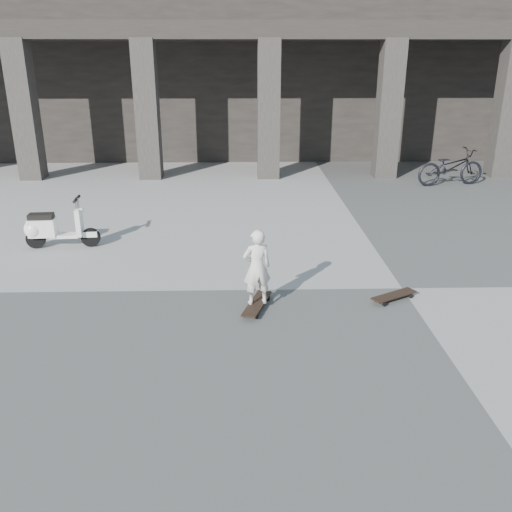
{
  "coord_description": "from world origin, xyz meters",
  "views": [
    {
      "loc": [
        -2.57,
        -7.97,
        3.56
      ],
      "look_at": [
        -2.38,
        -0.18,
        0.65
      ],
      "focal_mm": 38.0,
      "sensor_mm": 36.0,
      "label": 1
    }
  ],
  "objects_px": {
    "child": "(257,267)",
    "bicycle": "(451,167)",
    "skateboard_spare": "(394,296)",
    "scooter": "(49,228)",
    "longboard": "(257,304)"
  },
  "relations": [
    {
      "from": "child",
      "to": "bicycle",
      "type": "xyz_separation_m",
      "value": [
        5.77,
        7.98,
        -0.14
      ]
    },
    {
      "from": "skateboard_spare",
      "to": "bicycle",
      "type": "height_order",
      "value": "bicycle"
    },
    {
      "from": "child",
      "to": "scooter",
      "type": "bearing_deg",
      "value": -48.87
    },
    {
      "from": "skateboard_spare",
      "to": "scooter",
      "type": "xyz_separation_m",
      "value": [
        -6.08,
        2.58,
        0.32
      ]
    },
    {
      "from": "child",
      "to": "scooter",
      "type": "height_order",
      "value": "child"
    },
    {
      "from": "bicycle",
      "to": "skateboard_spare",
      "type": "bearing_deg",
      "value": 144.75
    },
    {
      "from": "child",
      "to": "bicycle",
      "type": "bearing_deg",
      "value": -139.3
    },
    {
      "from": "skateboard_spare",
      "to": "child",
      "type": "height_order",
      "value": "child"
    },
    {
      "from": "longboard",
      "to": "skateboard_spare",
      "type": "bearing_deg",
      "value": -65.88
    },
    {
      "from": "longboard",
      "to": "scooter",
      "type": "distance_m",
      "value": 4.87
    },
    {
      "from": "longboard",
      "to": "scooter",
      "type": "xyz_separation_m",
      "value": [
        -3.96,
        2.82,
        0.32
      ]
    },
    {
      "from": "skateboard_spare",
      "to": "scooter",
      "type": "bearing_deg",
      "value": 126.93
    },
    {
      "from": "longboard",
      "to": "skateboard_spare",
      "type": "relative_size",
      "value": 1.2
    },
    {
      "from": "skateboard_spare",
      "to": "longboard",
      "type": "bearing_deg",
      "value": 156.44
    },
    {
      "from": "scooter",
      "to": "skateboard_spare",
      "type": "bearing_deg",
      "value": -26.86
    }
  ]
}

